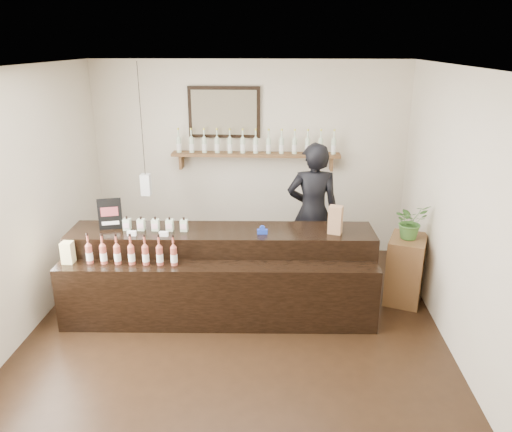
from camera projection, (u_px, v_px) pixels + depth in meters
The scene contains 10 objects.
ground at pixel (235, 338), 5.38m from camera, with size 5.00×5.00×0.00m, color black.
room_shell at pixel (232, 186), 4.81m from camera, with size 5.00×5.00×5.00m.
back_wall_decor at pixel (238, 137), 7.04m from camera, with size 2.66×0.96×1.69m.
counter at pixel (221, 276), 5.77m from camera, with size 3.52×1.07×1.14m.
promo_sign at pixel (110, 214), 5.69m from camera, with size 0.26×0.09×0.37m.
paper_bag at pixel (335, 220), 5.57m from camera, with size 0.17×0.15×0.32m.
tape_dispenser at pixel (262, 231), 5.60m from camera, with size 0.12×0.05×0.10m.
side_cabinet at pixel (405, 269), 6.06m from camera, with size 0.57×0.66×0.81m.
potted_plant at pixel (411, 221), 5.86m from camera, with size 0.38×0.33×0.43m, color #3E6E2C.
shopkeeper at pixel (313, 204), 6.45m from camera, with size 0.76×0.50×2.08m, color black.
Camera 1 is at (0.47, -4.62, 3.02)m, focal length 35.00 mm.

